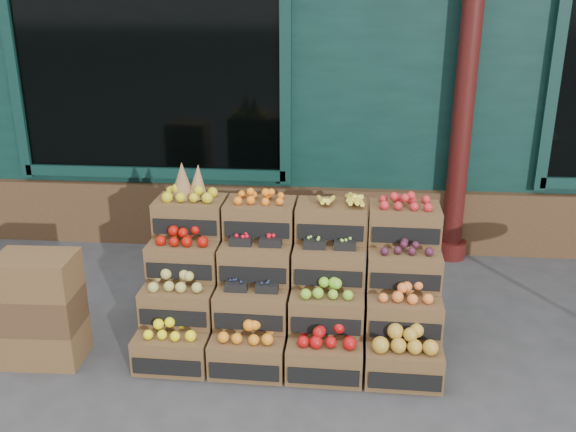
{
  "coord_description": "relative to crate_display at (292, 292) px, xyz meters",
  "views": [
    {
      "loc": [
        0.18,
        -3.56,
        2.42
      ],
      "look_at": [
        -0.2,
        0.7,
        0.85
      ],
      "focal_mm": 40.0,
      "sensor_mm": 36.0,
      "label": 1
    }
  ],
  "objects": [
    {
      "name": "ground",
      "position": [
        0.15,
        -0.44,
        -0.38
      ],
      "size": [
        60.0,
        60.0,
        0.0
      ],
      "primitive_type": "plane",
      "color": "#39393C",
      "rests_on": "ground"
    },
    {
      "name": "crate_display",
      "position": [
        0.0,
        0.0,
        0.0
      ],
      "size": [
        2.01,
        1.0,
        1.25
      ],
      "rotation": [
        0.0,
        0.0,
        -0.02
      ],
      "color": "brown",
      "rests_on": "ground"
    },
    {
      "name": "spare_crates",
      "position": [
        -1.64,
        -0.39,
        -0.0
      ],
      "size": [
        0.52,
        0.37,
        0.76
      ],
      "rotation": [
        0.0,
        0.0,
        0.03
      ],
      "color": "brown",
      "rests_on": "ground"
    },
    {
      "name": "shopkeeper",
      "position": [
        -1.5,
        2.22,
        0.65
      ],
      "size": [
        0.89,
        0.75,
        2.07
      ],
      "primitive_type": "imported",
      "rotation": [
        0.0,
        0.0,
        2.74
      ],
      "color": "#1E6934",
      "rests_on": "ground"
    }
  ]
}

